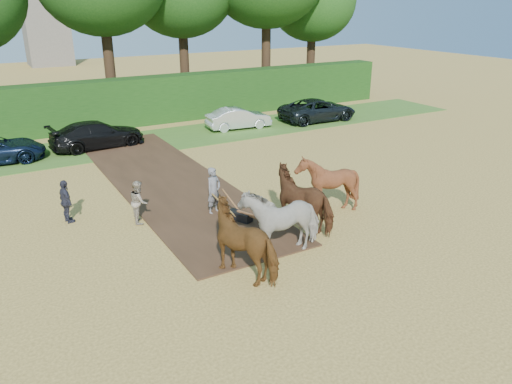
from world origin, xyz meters
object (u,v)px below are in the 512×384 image
at_px(spectator_near, 139,202).
at_px(parked_cars, 106,136).
at_px(plough_team, 291,207).
at_px(spectator_far, 66,202).

bearing_deg(spectator_near, parked_cars, 5.66).
height_order(spectator_near, plough_team, plough_team).
relative_size(spectator_near, parked_cars, 0.05).
bearing_deg(spectator_far, parked_cars, -33.08).
xyz_separation_m(spectator_far, parked_cars, (3.72, 9.15, -0.10)).
xyz_separation_m(spectator_far, plough_team, (6.42, -5.05, 0.27)).
height_order(plough_team, parked_cars, plough_team).
distance_m(spectator_far, parked_cars, 9.87).
distance_m(spectator_near, plough_team, 5.59).
distance_m(spectator_far, plough_team, 8.17).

